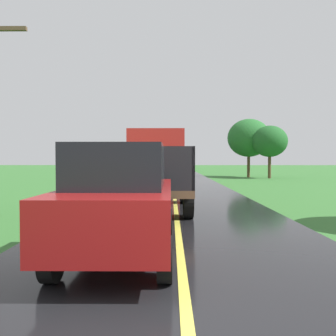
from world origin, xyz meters
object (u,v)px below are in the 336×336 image
at_px(banana_truck_far, 164,163).
at_px(following_car, 121,199).
at_px(roadside_tree_far_left, 270,141).
at_px(roadside_tree_mid_right, 249,138).
at_px(banana_truck_near, 155,167).

height_order(banana_truck_far, following_car, banana_truck_far).
relative_size(banana_truck_far, roadside_tree_far_left, 1.20).
bearing_deg(banana_truck_far, roadside_tree_mid_right, 44.64).
distance_m(roadside_tree_mid_right, following_car, 28.74).
distance_m(roadside_tree_far_left, following_car, 27.36).
bearing_deg(roadside_tree_far_left, banana_truck_near, -116.87).
bearing_deg(banana_truck_far, banana_truck_near, -90.26).
bearing_deg(banana_truck_far, following_car, -91.04).
xyz_separation_m(roadside_tree_mid_right, roadside_tree_far_left, (1.48, -1.94, -0.44)).
relative_size(roadside_tree_far_left, following_car, 1.18).
xyz_separation_m(banana_truck_far, roadside_tree_mid_right, (8.11, 8.00, 2.37)).
height_order(banana_truck_far, roadside_tree_mid_right, roadside_tree_mid_right).
distance_m(banana_truck_near, roadside_tree_far_left, 21.43).
xyz_separation_m(banana_truck_far, roadside_tree_far_left, (9.58, 6.06, 1.94)).
xyz_separation_m(roadside_tree_mid_right, following_car, (-8.46, -27.33, -2.77)).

